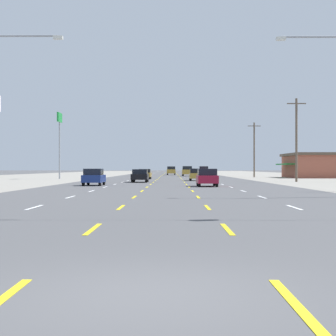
{
  "coord_description": "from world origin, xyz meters",
  "views": [
    {
      "loc": [
        0.31,
        -6.62,
        1.59
      ],
      "look_at": [
        -0.19,
        64.45,
        1.61
      ],
      "focal_mm": 56.01,
      "sensor_mm": 36.0,
      "label": 1
    }
  ],
  "objects": [
    {
      "name": "sedan_far_right_farther",
      "position": [
        7.18,
        85.6,
        0.76
      ],
      "size": [
        1.8,
        4.5,
        1.46
      ],
      "color": "silver",
      "rests_on": "ground"
    },
    {
      "name": "storefront_right_row_2",
      "position": [
        25.88,
        80.71,
        2.05
      ],
      "size": [
        13.66,
        12.86,
        4.06
      ],
      "color": "#A35642",
      "rests_on": "ground"
    },
    {
      "name": "lane_markings",
      "position": [
        0.0,
        104.5,
        0.01
      ],
      "size": [
        10.64,
        227.6,
        0.01
      ],
      "color": "white",
      "rests_on": "ground"
    },
    {
      "name": "suv_far_right_distant_a",
      "position": [
        7.18,
        106.4,
        1.03
      ],
      "size": [
        1.98,
        4.9,
        1.98
      ],
      "color": "red",
      "rests_on": "ground"
    },
    {
      "name": "suv_center_turn_distant_b",
      "position": [
        0.2,
        114.65,
        1.03
      ],
      "size": [
        1.98,
        4.9,
        1.98
      ],
      "color": "#B28C33",
      "rests_on": "ground"
    },
    {
      "name": "signal_span_wire",
      "position": [
        -0.07,
        10.65,
        5.43
      ],
      "size": [
        26.39,
        0.53,
        9.56
      ],
      "color": "brown",
      "rests_on": "ground"
    },
    {
      "name": "sedan_inner_left_far",
      "position": [
        -3.59,
        69.13,
        0.76
      ],
      "size": [
        1.8,
        4.5,
        1.46
      ],
      "color": "#B28C33",
      "rests_on": "ground"
    },
    {
      "name": "pole_sign_left_row_2",
      "position": [
        -16.17,
        70.08,
        7.46
      ],
      "size": [
        0.24,
        2.58,
        9.71
      ],
      "color": "gray",
      "rests_on": "ground"
    },
    {
      "name": "utility_pole_right_row_2",
      "position": [
        14.6,
        84.08,
        4.94
      ],
      "size": [
        2.2,
        0.26,
        9.49
      ],
      "color": "brown",
      "rests_on": "ground"
    },
    {
      "name": "sedan_inner_left_mid",
      "position": [
        -3.25,
        52.21,
        0.76
      ],
      "size": [
        1.8,
        4.5,
        1.46
      ],
      "color": "black",
      "rests_on": "ground"
    },
    {
      "name": "ground_plane",
      "position": [
        0.0,
        66.0,
        0.0
      ],
      "size": [
        572.0,
        572.0,
        0.0
      ],
      "primitive_type": "plane",
      "color": "#4C4C4F"
    },
    {
      "name": "suv_inner_right_farthest",
      "position": [
        3.38,
        97.61,
        1.03
      ],
      "size": [
        1.98,
        4.9,
        1.98
      ],
      "color": "#B28C33",
      "rests_on": "ground"
    },
    {
      "name": "hatchback_far_left_near",
      "position": [
        -6.84,
        41.28,
        0.78
      ],
      "size": [
        1.72,
        3.9,
        1.54
      ],
      "color": "navy",
      "rests_on": "ground"
    },
    {
      "name": "hatchback_inner_right_nearest",
      "position": [
        3.38,
        38.8,
        0.78
      ],
      "size": [
        1.72,
        3.9,
        1.54
      ],
      "color": "maroon",
      "rests_on": "ground"
    },
    {
      "name": "utility_pole_right_row_1",
      "position": [
        14.77,
        54.12,
        5.04
      ],
      "size": [
        2.2,
        0.26,
        9.68
      ],
      "color": "brown",
      "rests_on": "ground"
    },
    {
      "name": "hatchback_inner_right_midfar",
      "position": [
        3.42,
        59.75,
        0.78
      ],
      "size": [
        1.72,
        3.9,
        1.54
      ],
      "color": "#B28C33",
      "rests_on": "ground"
    }
  ]
}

